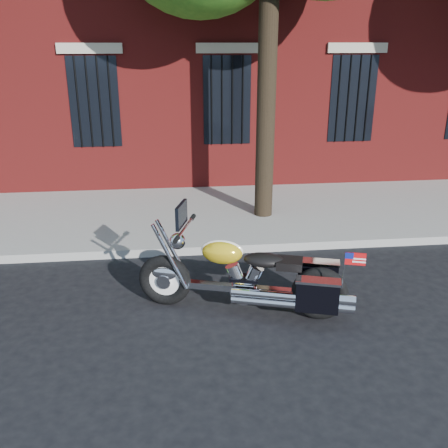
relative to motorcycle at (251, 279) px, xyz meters
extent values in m
plane|color=black|center=(0.34, 0.72, -0.51)|extent=(120.00, 120.00, 0.00)
cube|color=gray|center=(0.34, 2.10, -0.44)|extent=(40.00, 0.16, 0.15)
cube|color=gray|center=(0.34, 3.98, -0.44)|extent=(40.00, 3.60, 0.15)
cube|color=black|center=(0.34, 5.83, 1.69)|extent=(1.10, 0.14, 2.00)
cube|color=#B2A893|center=(0.34, 5.80, 2.84)|extent=(1.40, 0.20, 0.22)
cylinder|color=black|center=(0.34, 5.75, 1.69)|extent=(0.04, 0.04, 2.00)
cylinder|color=black|center=(0.84, 3.62, 1.99)|extent=(0.36, 0.36, 5.00)
torus|color=black|center=(-1.16, 0.36, -0.13)|extent=(0.76, 0.38, 0.75)
torus|color=black|center=(0.87, -0.26, -0.13)|extent=(0.76, 0.38, 0.75)
cylinder|color=white|center=(-1.16, 0.36, -0.13)|extent=(0.55, 0.23, 0.56)
cylinder|color=white|center=(0.87, -0.26, -0.13)|extent=(0.55, 0.23, 0.56)
ellipsoid|color=white|center=(-1.16, 0.36, -0.02)|extent=(0.42, 0.25, 0.21)
ellipsoid|color=gold|center=(0.87, -0.26, 0.00)|extent=(0.42, 0.26, 0.21)
cube|color=white|center=(-0.14, 0.05, -0.15)|extent=(1.63, 0.59, 0.09)
cylinder|color=white|center=(-0.09, 0.03, -0.18)|extent=(0.40, 0.30, 0.36)
cylinder|color=white|center=(0.38, -0.32, -0.17)|extent=(1.36, 0.50, 0.10)
ellipsoid|color=gold|center=(-0.38, 0.12, 0.36)|extent=(0.62, 0.47, 0.32)
ellipsoid|color=black|center=(0.16, -0.04, 0.29)|extent=(0.61, 0.46, 0.17)
cube|color=black|center=(0.92, 0.03, -0.01)|extent=(0.56, 0.33, 0.42)
cube|color=black|center=(0.75, -0.53, -0.01)|extent=(0.56, 0.33, 0.42)
cylinder|color=white|center=(-0.86, 0.27, 0.67)|extent=(0.29, 0.84, 0.04)
sphere|color=white|center=(-0.96, 0.30, 0.47)|extent=(0.28, 0.28, 0.22)
cube|color=black|center=(-0.90, 0.28, 0.85)|extent=(0.17, 0.44, 0.31)
cube|color=red|center=(1.13, -0.69, 0.55)|extent=(0.24, 0.09, 0.16)
camera|label=1|loc=(-1.02, -5.92, 3.00)|focal=40.00mm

